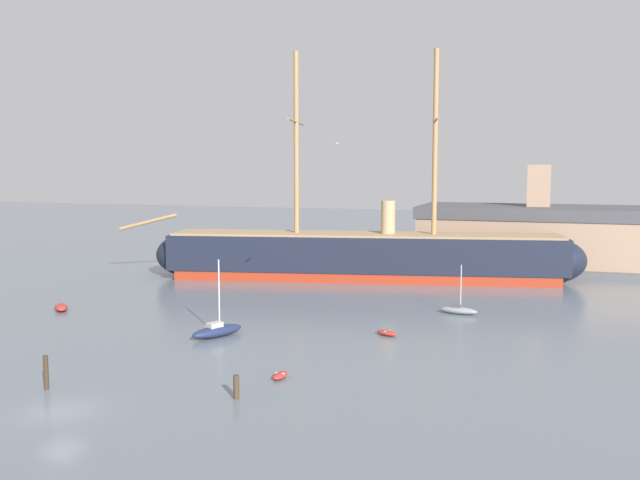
# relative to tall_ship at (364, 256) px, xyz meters

# --- Properties ---
(ground_plane) EXTENTS (400.00, 400.00, 0.00)m
(ground_plane) POSITION_rel_tall_ship_xyz_m (-4.18, -54.23, -3.15)
(ground_plane) COLOR slate
(tall_ship) EXTENTS (60.36, 17.97, 29.32)m
(tall_ship) POSITION_rel_tall_ship_xyz_m (0.00, 0.00, 0.00)
(tall_ship) COLOR maroon
(tall_ship) RESTS_ON ground
(dinghy_foreground_right) EXTENTS (0.83, 1.81, 0.42)m
(dinghy_foreground_right) POSITION_rel_tall_ship_xyz_m (5.81, -43.71, -2.93)
(dinghy_foreground_right) COLOR #B22D28
(dinghy_foreground_right) RESTS_ON ground
(sailboat_near_centre) EXTENTS (3.67, 5.33, 6.74)m
(sailboat_near_centre) POSITION_rel_tall_ship_xyz_m (-3.89, -34.19, -2.58)
(sailboat_near_centre) COLOR #1E284C
(sailboat_near_centre) RESTS_ON ground
(dinghy_mid_left) EXTENTS (2.89, 3.02, 0.69)m
(dinghy_mid_left) POSITION_rel_tall_ship_xyz_m (-24.13, -29.24, -2.80)
(dinghy_mid_left) COLOR #B22D28
(dinghy_mid_left) RESTS_ON ground
(dinghy_mid_right) EXTENTS (2.20, 1.59, 0.48)m
(dinghy_mid_right) POSITION_rel_tall_ship_xyz_m (9.97, -29.03, -2.91)
(dinghy_mid_right) COLOR #B22D28
(dinghy_mid_right) RESTS_ON ground
(sailboat_alongside_stern) EXTENTS (3.96, 1.76, 4.98)m
(sailboat_alongside_stern) POSITION_rel_tall_ship_xyz_m (14.63, -17.85, -2.73)
(sailboat_alongside_stern) COLOR gray
(sailboat_alongside_stern) RESTS_ON ground
(mooring_piling_nearest) EXTENTS (0.33, 0.33, 2.29)m
(mooring_piling_nearest) POSITION_rel_tall_ship_xyz_m (-7.95, -50.97, -2.00)
(mooring_piling_nearest) COLOR #382B1E
(mooring_piling_nearest) RESTS_ON ground
(mooring_piling_left_pair) EXTENTS (0.38, 0.38, 1.54)m
(mooring_piling_left_pair) POSITION_rel_tall_ship_xyz_m (4.82, -48.66, -2.38)
(mooring_piling_left_pair) COLOR #423323
(mooring_piling_left_pair) RESTS_ON ground
(dockside_warehouse_right) EXTENTS (40.65, 18.43, 14.89)m
(dockside_warehouse_right) POSITION_rel_tall_ship_xyz_m (22.86, 19.25, 1.30)
(dockside_warehouse_right) COLOR #565659
(dockside_warehouse_right) RESTS_ON ground
(seagull_in_flight) EXTENTS (0.41, 1.06, 0.13)m
(seagull_in_flight) POSITION_rel_tall_ship_xyz_m (4.68, -27.16, 13.63)
(seagull_in_flight) COLOR silver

